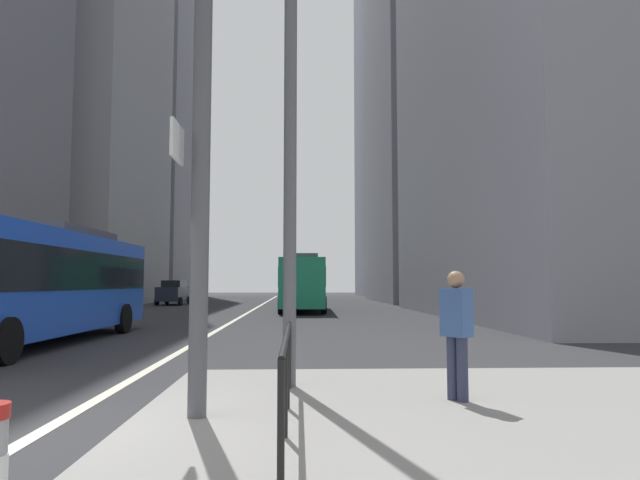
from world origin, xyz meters
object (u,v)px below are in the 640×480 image
object	(u,v)px
city_bus_red_receding	(303,281)
city_bus_red_distant	(300,282)
pedestrian_waiting	(457,328)
car_oncoming_mid	(174,292)
traffic_signal_gantry	(49,85)
car_receding_far	(304,292)
car_receding_near	(301,292)
street_lamp_post	(291,56)
city_bus_blue_oncoming	(37,278)

from	to	relation	value
city_bus_red_receding	city_bus_red_distant	size ratio (longest dim) A/B	0.99
pedestrian_waiting	car_oncoming_mid	bearing A→B (deg)	107.73
traffic_signal_gantry	pedestrian_waiting	xyz separation A→B (m)	(5.12, 0.80, -2.98)
city_bus_red_distant	car_oncoming_mid	size ratio (longest dim) A/B	2.53
car_receding_far	pedestrian_waiting	size ratio (longest dim) A/B	2.45
traffic_signal_gantry	pedestrian_waiting	distance (m)	5.98
car_receding_far	traffic_signal_gantry	xyz separation A→B (m)	(-3.42, -40.13, 3.09)
car_oncoming_mid	pedestrian_waiting	xyz separation A→B (m)	(12.07, -37.75, 0.12)
car_oncoming_mid	car_receding_far	world-z (taller)	same
car_receding_near	street_lamp_post	distance (m)	37.43
car_receding_far	traffic_signal_gantry	distance (m)	40.39
car_oncoming_mid	car_receding_near	distance (m)	10.14
car_receding_near	car_oncoming_mid	bearing A→B (deg)	-176.85
city_bus_blue_oncoming	city_bus_red_distant	xyz separation A→B (m)	(7.40, 40.46, -0.00)
city_bus_red_receding	car_receding_near	size ratio (longest dim) A/B	2.32
city_bus_blue_oncoming	city_bus_red_receding	world-z (taller)	same
city_bus_red_receding	car_receding_far	world-z (taller)	city_bus_red_receding
car_receding_far	city_bus_red_receding	bearing A→B (deg)	-90.74
city_bus_blue_oncoming	city_bus_red_receding	xyz separation A→B (m)	(7.52, 18.95, -0.00)
car_receding_near	traffic_signal_gantry	xyz separation A→B (m)	(-3.17, -39.11, 3.09)
car_receding_far	pedestrian_waiting	distance (m)	39.37
city_bus_red_receding	traffic_signal_gantry	world-z (taller)	traffic_signal_gantry
car_receding_near	car_receding_far	xyz separation A→B (m)	(0.25, 1.02, -0.00)
car_receding_far	street_lamp_post	distance (m)	38.44
city_bus_blue_oncoming	car_receding_far	bearing A→B (deg)	76.07
traffic_signal_gantry	street_lamp_post	distance (m)	3.66
traffic_signal_gantry	car_oncoming_mid	bearing A→B (deg)	100.22
car_receding_near	pedestrian_waiting	size ratio (longest dim) A/B	2.68
car_receding_near	street_lamp_post	xyz separation A→B (m)	(-0.31, -37.18, 4.29)
city_bus_red_distant	traffic_signal_gantry	world-z (taller)	traffic_signal_gantry
city_bus_red_distant	street_lamp_post	world-z (taller)	street_lamp_post
car_receding_near	pedestrian_waiting	distance (m)	38.36
car_receding_near	car_receding_far	bearing A→B (deg)	76.28
car_receding_near	traffic_signal_gantry	size ratio (longest dim) A/B	0.77
city_bus_blue_oncoming	pedestrian_waiting	xyz separation A→B (m)	(9.37, -8.38, -0.73)
city_bus_blue_oncoming	city_bus_red_distant	size ratio (longest dim) A/B	1.09
city_bus_red_receding	pedestrian_waiting	xyz separation A→B (m)	(1.85, -27.33, -0.73)
pedestrian_waiting	city_bus_red_distant	bearing A→B (deg)	92.32
city_bus_blue_oncoming	street_lamp_post	xyz separation A→B (m)	(7.12, -7.25, 3.45)
city_bus_blue_oncoming	car_oncoming_mid	bearing A→B (deg)	95.24
city_bus_red_distant	car_receding_far	xyz separation A→B (m)	(0.28, -9.51, -0.85)
city_bus_red_receding	traffic_signal_gantry	bearing A→B (deg)	-96.63
car_oncoming_mid	traffic_signal_gantry	xyz separation A→B (m)	(6.95, -38.55, 3.09)
traffic_signal_gantry	city_bus_blue_oncoming	bearing A→B (deg)	114.87
traffic_signal_gantry	pedestrian_waiting	world-z (taller)	traffic_signal_gantry
city_bus_blue_oncoming	car_oncoming_mid	size ratio (longest dim) A/B	2.75
city_bus_red_distant	city_bus_red_receding	bearing A→B (deg)	-89.67
city_bus_blue_oncoming	car_receding_far	size ratio (longest dim) A/B	2.79
car_oncoming_mid	city_bus_red_distant	bearing A→B (deg)	47.68
traffic_signal_gantry	street_lamp_post	xyz separation A→B (m)	(2.87, 1.93, 1.20)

